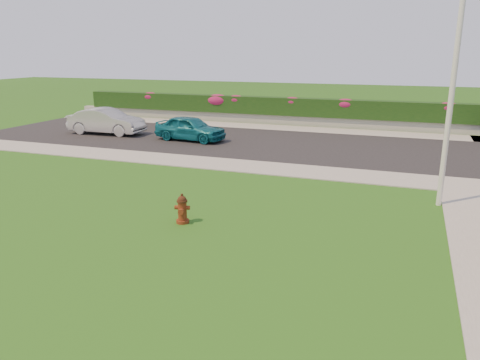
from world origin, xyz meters
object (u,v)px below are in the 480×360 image
at_px(fire_hydrant, 182,209).
at_px(sedan_teal, 190,128).
at_px(utility_pole, 452,94).
at_px(sedan_silver, 106,121).

distance_m(fire_hydrant, sedan_teal, 12.10).
distance_m(sedan_teal, utility_pole, 13.90).
distance_m(fire_hydrant, sedan_silver, 15.23).
relative_size(sedan_teal, utility_pole, 0.56).
bearing_deg(sedan_silver, sedan_teal, -94.06).
xyz_separation_m(fire_hydrant, sedan_teal, (-5.11, 10.97, 0.29)).
bearing_deg(fire_hydrant, sedan_silver, 118.88).
height_order(sedan_teal, sedan_silver, sedan_silver).
height_order(fire_hydrant, sedan_teal, sedan_teal).
relative_size(sedan_silver, utility_pole, 0.64).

